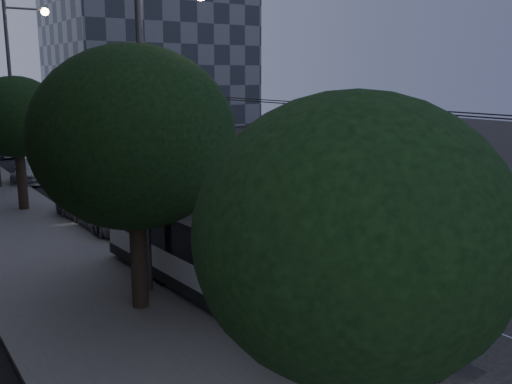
{
  "coord_description": "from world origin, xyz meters",
  "views": [
    {
      "loc": [
        -12.02,
        -13.37,
        6.28
      ],
      "look_at": [
        -1.38,
        2.33,
        2.35
      ],
      "focal_mm": 40.0,
      "sensor_mm": 36.0,
      "label": 1
    }
  ],
  "objects_px": {
    "pickup_silver": "(112,203)",
    "car_white_b": "(34,170)",
    "trolleybus": "(236,247)",
    "car_white_a": "(85,180)",
    "car_white_d": "(0,148)",
    "car_white_c": "(30,162)",
    "streetlamp_far": "(18,76)",
    "streetlamp_near": "(156,104)"
  },
  "relations": [
    {
      "from": "trolleybus",
      "to": "car_white_a",
      "type": "height_order",
      "value": "trolleybus"
    },
    {
      "from": "trolleybus",
      "to": "pickup_silver",
      "type": "height_order",
      "value": "trolleybus"
    },
    {
      "from": "car_white_a",
      "to": "trolleybus",
      "type": "bearing_deg",
      "value": -111.76
    },
    {
      "from": "car_white_c",
      "to": "streetlamp_far",
      "type": "distance_m",
      "value": 7.15
    },
    {
      "from": "pickup_silver",
      "to": "car_white_c",
      "type": "height_order",
      "value": "pickup_silver"
    },
    {
      "from": "trolleybus",
      "to": "pickup_silver",
      "type": "relative_size",
      "value": 1.83
    },
    {
      "from": "pickup_silver",
      "to": "car_white_b",
      "type": "distance_m",
      "value": 12.35
    },
    {
      "from": "streetlamp_near",
      "to": "trolleybus",
      "type": "bearing_deg",
      "value": -57.53
    },
    {
      "from": "car_white_a",
      "to": "car_white_d",
      "type": "xyz_separation_m",
      "value": [
        -1.23,
        16.84,
        0.01
      ]
    },
    {
      "from": "car_white_d",
      "to": "streetlamp_far",
      "type": "distance_m",
      "value": 13.61
    },
    {
      "from": "car_white_d",
      "to": "car_white_c",
      "type": "bearing_deg",
      "value": -105.29
    },
    {
      "from": "trolleybus",
      "to": "car_white_b",
      "type": "xyz_separation_m",
      "value": [
        -0.1,
        22.53,
        -0.97
      ]
    },
    {
      "from": "streetlamp_near",
      "to": "streetlamp_far",
      "type": "bearing_deg",
      "value": 88.22
    },
    {
      "from": "trolleybus",
      "to": "streetlamp_near",
      "type": "bearing_deg",
      "value": 119.16
    },
    {
      "from": "pickup_silver",
      "to": "streetlamp_far",
      "type": "bearing_deg",
      "value": 91.35
    },
    {
      "from": "car_white_b",
      "to": "trolleybus",
      "type": "bearing_deg",
      "value": -66.02
    },
    {
      "from": "pickup_silver",
      "to": "streetlamp_near",
      "type": "xyz_separation_m",
      "value": [
        -1.52,
        -8.14,
        4.54
      ]
    },
    {
      "from": "car_white_b",
      "to": "car_white_d",
      "type": "xyz_separation_m",
      "value": [
        0.27,
        11.85,
        0.01
      ]
    },
    {
      "from": "car_white_b",
      "to": "streetlamp_near",
      "type": "bearing_deg",
      "value": -69.63
    },
    {
      "from": "car_white_a",
      "to": "pickup_silver",
      "type": "bearing_deg",
      "value": -116.35
    },
    {
      "from": "pickup_silver",
      "to": "car_white_b",
      "type": "bearing_deg",
      "value": 88.47
    },
    {
      "from": "car_white_d",
      "to": "trolleybus",
      "type": "bearing_deg",
      "value": -108.13
    },
    {
      "from": "car_white_d",
      "to": "streetlamp_near",
      "type": "xyz_separation_m",
      "value": [
        -1.47,
        -32.34,
        4.76
      ]
    },
    {
      "from": "car_white_b",
      "to": "streetlamp_far",
      "type": "relative_size",
      "value": 0.46
    },
    {
      "from": "car_white_c",
      "to": "streetlamp_near",
      "type": "distance_m",
      "value": 24.83
    },
    {
      "from": "pickup_silver",
      "to": "car_white_b",
      "type": "xyz_separation_m",
      "value": [
        -0.32,
        12.34,
        -0.23
      ]
    },
    {
      "from": "pickup_silver",
      "to": "car_white_d",
      "type": "xyz_separation_m",
      "value": [
        -0.05,
        24.2,
        -0.22
      ]
    },
    {
      "from": "car_white_c",
      "to": "streetlamp_near",
      "type": "xyz_separation_m",
      "value": [
        -1.83,
        -24.29,
        4.81
      ]
    },
    {
      "from": "streetlamp_near",
      "to": "pickup_silver",
      "type": "bearing_deg",
      "value": 79.45
    },
    {
      "from": "car_white_b",
      "to": "car_white_a",
      "type": "bearing_deg",
      "value": -49.52
    },
    {
      "from": "car_white_d",
      "to": "streetlamp_near",
      "type": "bearing_deg",
      "value": -110.46
    },
    {
      "from": "car_white_b",
      "to": "streetlamp_far",
      "type": "bearing_deg",
      "value": -111.06
    },
    {
      "from": "trolleybus",
      "to": "streetlamp_near",
      "type": "relative_size",
      "value": 1.35
    },
    {
      "from": "streetlamp_far",
      "to": "car_white_d",
      "type": "bearing_deg",
      "value": 86.09
    },
    {
      "from": "car_white_a",
      "to": "car_white_c",
      "type": "distance_m",
      "value": 8.84
    },
    {
      "from": "trolleybus",
      "to": "pickup_silver",
      "type": "xyz_separation_m",
      "value": [
        0.21,
        10.18,
        -0.74
      ]
    },
    {
      "from": "car_white_a",
      "to": "car_white_d",
      "type": "height_order",
      "value": "car_white_d"
    },
    {
      "from": "pickup_silver",
      "to": "streetlamp_far",
      "type": "height_order",
      "value": "streetlamp_far"
    },
    {
      "from": "trolleybus",
      "to": "car_white_c",
      "type": "height_order",
      "value": "trolleybus"
    },
    {
      "from": "car_white_b",
      "to": "streetlamp_far",
      "type": "height_order",
      "value": "streetlamp_far"
    },
    {
      "from": "pickup_silver",
      "to": "streetlamp_near",
      "type": "height_order",
      "value": "streetlamp_near"
    },
    {
      "from": "trolleybus",
      "to": "car_white_b",
      "type": "height_order",
      "value": "trolleybus"
    }
  ]
}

